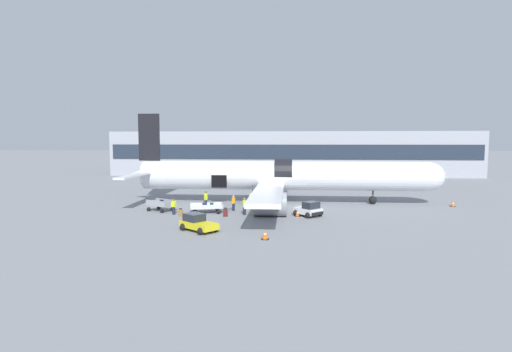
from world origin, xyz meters
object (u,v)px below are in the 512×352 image
(baggage_tug_lead, at_px, (309,210))
(ground_crew_supervisor, at_px, (206,199))
(ground_crew_loader_b, at_px, (233,203))
(baggage_cart_queued, at_px, (161,205))
(ground_crew_driver, at_px, (251,200))
(suitcase_on_tarmac_upright, at_px, (225,213))
(baggage_cart_loading, at_px, (207,208))
(airplane, at_px, (279,177))
(ground_crew_helper, at_px, (174,206))
(ground_crew_loader_a, at_px, (244,206))
(suitcase_on_tarmac_spare, at_px, (181,213))
(baggage_tug_mid, at_px, (198,223))

(baggage_tug_lead, bearing_deg, ground_crew_supervisor, 159.87)
(baggage_tug_lead, xyz_separation_m, ground_crew_loader_b, (-7.40, 2.32, 0.21))
(baggage_cart_queued, height_order, ground_crew_driver, ground_crew_driver)
(baggage_tug_lead, height_order, suitcase_on_tarmac_upright, baggage_tug_lead)
(baggage_cart_loading, distance_m, ground_crew_loader_b, 2.74)
(airplane, xyz_separation_m, ground_crew_helper, (-9.78, -8.08, -2.15))
(ground_crew_loader_a, bearing_deg, baggage_cart_queued, 171.15)
(ground_crew_driver, relative_size, suitcase_on_tarmac_spare, 2.08)
(baggage_tug_lead, relative_size, suitcase_on_tarmac_upright, 3.30)
(ground_crew_helper, bearing_deg, baggage_tug_mid, -59.79)
(airplane, bearing_deg, ground_crew_loader_a, -111.61)
(ground_crew_loader_a, xyz_separation_m, ground_crew_loader_b, (-1.34, 2.12, -0.04))
(baggage_cart_queued, xyz_separation_m, ground_crew_loader_b, (7.20, 0.79, 0.25))
(airplane, relative_size, suitcase_on_tarmac_upright, 41.54)
(airplane, relative_size, ground_crew_helper, 23.00)
(ground_crew_helper, bearing_deg, airplane, 39.56)
(baggage_tug_lead, bearing_deg, ground_crew_loader_b, 162.61)
(baggage_tug_lead, bearing_deg, baggage_tug_mid, -142.74)
(baggage_tug_mid, distance_m, ground_crew_loader_a, 7.59)
(suitcase_on_tarmac_spare, bearing_deg, ground_crew_helper, 133.96)
(ground_crew_loader_a, relative_size, suitcase_on_tarmac_upright, 1.92)
(baggage_cart_queued, distance_m, ground_crew_loader_b, 7.25)
(baggage_tug_mid, relative_size, baggage_cart_queued, 0.98)
(airplane, bearing_deg, baggage_tug_mid, -112.02)
(ground_crew_loader_b, height_order, ground_crew_driver, ground_crew_driver)
(airplane, height_order, baggage_cart_loading, airplane)
(baggage_tug_lead, xyz_separation_m, baggage_tug_mid, (-8.95, -6.81, -0.01))
(baggage_cart_queued, distance_m, ground_crew_helper, 2.51)
(baggage_cart_queued, bearing_deg, baggage_tug_mid, -55.89)
(airplane, distance_m, ground_crew_loader_b, 7.40)
(ground_crew_loader_b, distance_m, ground_crew_helper, 5.96)
(ground_crew_helper, bearing_deg, suitcase_on_tarmac_upright, -7.39)
(ground_crew_loader_b, bearing_deg, suitcase_on_tarmac_upright, -95.55)
(airplane, bearing_deg, ground_crew_loader_b, -128.26)
(ground_crew_driver, relative_size, ground_crew_supervisor, 0.92)
(baggage_tug_mid, xyz_separation_m, ground_crew_helper, (-3.84, 6.60, 0.22))
(ground_crew_driver, xyz_separation_m, suitcase_on_tarmac_spare, (-6.06, -4.90, -0.52))
(baggage_tug_lead, xyz_separation_m, baggage_cart_queued, (-14.60, 1.53, -0.03))
(ground_crew_loader_a, height_order, ground_crew_supervisor, ground_crew_supervisor)
(baggage_tug_lead, relative_size, baggage_cart_queued, 0.80)
(ground_crew_loader_b, height_order, ground_crew_supervisor, ground_crew_supervisor)
(baggage_cart_loading, relative_size, ground_crew_driver, 2.52)
(baggage_cart_queued, relative_size, ground_crew_supervisor, 1.97)
(ground_crew_supervisor, height_order, ground_crew_helper, ground_crew_supervisor)
(baggage_tug_lead, height_order, baggage_cart_loading, baggage_tug_lead)
(baggage_cart_queued, relative_size, ground_crew_loader_b, 2.26)
(ground_crew_loader_b, bearing_deg, ground_crew_helper, -154.96)
(ground_crew_driver, relative_size, suitcase_on_tarmac_upright, 1.92)
(baggage_tug_mid, distance_m, ground_crew_driver, 10.99)
(baggage_cart_loading, bearing_deg, ground_crew_driver, 34.24)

